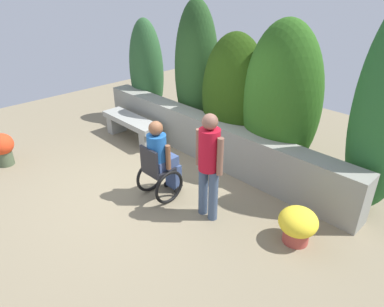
{
  "coord_description": "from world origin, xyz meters",
  "views": [
    {
      "loc": [
        4.08,
        -2.83,
        3.24
      ],
      "look_at": [
        0.8,
        0.35,
        0.85
      ],
      "focal_mm": 32.03,
      "sensor_mm": 36.0,
      "label": 1
    }
  ],
  "objects_px": {
    "person_standing_companion": "(209,161)",
    "flower_pot_terracotta_by_wall": "(298,224)",
    "flower_pot_purple_near": "(2,148)",
    "stone_bench": "(131,125)",
    "person_in_wheelchair": "(160,162)"
  },
  "relations": [
    {
      "from": "person_standing_companion",
      "to": "flower_pot_terracotta_by_wall",
      "type": "relative_size",
      "value": 3.12
    },
    {
      "from": "stone_bench",
      "to": "person_standing_companion",
      "type": "bearing_deg",
      "value": -13.62
    },
    {
      "from": "stone_bench",
      "to": "person_in_wheelchair",
      "type": "xyz_separation_m",
      "value": [
        2.12,
        -0.91,
        0.28
      ]
    },
    {
      "from": "person_standing_companion",
      "to": "flower_pot_purple_near",
      "type": "distance_m",
      "value": 4.15
    },
    {
      "from": "flower_pot_terracotta_by_wall",
      "to": "flower_pot_purple_near",
      "type": "bearing_deg",
      "value": -157.3
    },
    {
      "from": "person_in_wheelchair",
      "to": "person_standing_companion",
      "type": "relative_size",
      "value": 0.81
    },
    {
      "from": "person_standing_companion",
      "to": "flower_pot_terracotta_by_wall",
      "type": "bearing_deg",
      "value": 26.81
    },
    {
      "from": "person_standing_companion",
      "to": "flower_pot_terracotta_by_wall",
      "type": "height_order",
      "value": "person_standing_companion"
    },
    {
      "from": "stone_bench",
      "to": "person_in_wheelchair",
      "type": "height_order",
      "value": "person_in_wheelchair"
    },
    {
      "from": "person_in_wheelchair",
      "to": "flower_pot_purple_near",
      "type": "height_order",
      "value": "person_in_wheelchair"
    },
    {
      "from": "person_in_wheelchair",
      "to": "flower_pot_terracotta_by_wall",
      "type": "xyz_separation_m",
      "value": [
        2.12,
        0.6,
        -0.34
      ]
    },
    {
      "from": "person_standing_companion",
      "to": "flower_pot_purple_near",
      "type": "xyz_separation_m",
      "value": [
        -3.77,
        -1.64,
        -0.58
      ]
    },
    {
      "from": "person_standing_companion",
      "to": "flower_pot_terracotta_by_wall",
      "type": "xyz_separation_m",
      "value": [
        1.23,
        0.45,
        -0.65
      ]
    },
    {
      "from": "flower_pot_purple_near",
      "to": "flower_pot_terracotta_by_wall",
      "type": "distance_m",
      "value": 5.42
    },
    {
      "from": "stone_bench",
      "to": "person_in_wheelchair",
      "type": "distance_m",
      "value": 2.32
    }
  ]
}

